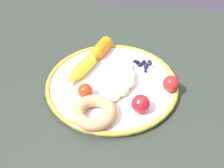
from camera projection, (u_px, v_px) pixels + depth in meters
dining_table at (107, 118)px, 0.86m from camera, size 1.17×0.96×0.71m
plate at (112, 85)px, 0.84m from camera, size 0.34×0.34×0.02m
banana at (126, 82)px, 0.82m from camera, size 0.07×0.17×0.03m
carrot_orange at (99, 51)px, 0.91m from camera, size 0.06×0.11×0.04m
carrot_yellow at (79, 71)px, 0.85m from camera, size 0.07×0.12×0.03m
donut at (94, 112)px, 0.74m from camera, size 0.15×0.15×0.03m
blueberry_pile at (143, 64)px, 0.88m from camera, size 0.05×0.05×0.02m
tomato_near at (85, 91)px, 0.79m from camera, size 0.04×0.04×0.04m
tomato_mid at (171, 84)px, 0.80m from camera, size 0.04×0.04×0.04m
tomato_far at (141, 104)px, 0.75m from camera, size 0.04×0.04×0.04m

